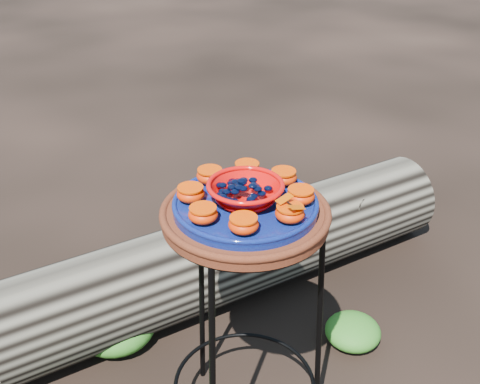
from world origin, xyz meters
TOP-DOWN VIEW (x-y plane):
  - plant_stand at (0.00, 0.00)m, footprint 0.44×0.44m
  - terracotta_saucer at (0.00, 0.00)m, footprint 0.40×0.40m
  - cobalt_plate at (0.00, 0.00)m, footprint 0.35×0.35m
  - red_bowl at (0.00, 0.00)m, footprint 0.17×0.17m
  - glass_gems at (0.00, 0.00)m, footprint 0.13×0.13m
  - orange_half_0 at (0.03, -0.13)m, footprint 0.07×0.07m
  - orange_half_1 at (0.10, -0.08)m, footprint 0.07×0.07m
  - orange_half_2 at (0.13, 0.01)m, footprint 0.07×0.07m
  - orange_half_3 at (0.08, 0.10)m, footprint 0.07×0.07m
  - orange_half_4 at (-0.01, 0.13)m, footprint 0.07×0.07m
  - orange_half_5 at (-0.10, 0.08)m, footprint 0.07×0.07m
  - orange_half_6 at (-0.13, -0.01)m, footprint 0.07×0.07m
  - orange_half_7 at (-0.08, -0.10)m, footprint 0.07×0.07m
  - butterfly at (0.03, -0.13)m, footprint 0.09×0.06m
  - driftwood_log at (0.34, 0.51)m, footprint 1.81×0.66m
  - foliage_right at (0.50, 0.03)m, footprint 0.19×0.19m
  - foliage_back at (-0.15, 0.53)m, footprint 0.27×0.27m

SIDE VIEW (x-z plane):
  - foliage_right at x=0.50m, z-range 0.00..0.10m
  - foliage_back at x=-0.15m, z-range 0.00..0.13m
  - driftwood_log at x=0.34m, z-range 0.00..0.33m
  - plant_stand at x=0.00m, z-range 0.00..0.70m
  - terracotta_saucer at x=0.00m, z-range 0.70..0.73m
  - cobalt_plate at x=0.00m, z-range 0.73..0.76m
  - orange_half_0 at x=0.03m, z-range 0.76..0.79m
  - orange_half_1 at x=0.10m, z-range 0.76..0.79m
  - orange_half_2 at x=0.13m, z-range 0.76..0.79m
  - orange_half_3 at x=0.08m, z-range 0.76..0.79m
  - orange_half_4 at x=-0.01m, z-range 0.76..0.79m
  - orange_half_5 at x=-0.10m, z-range 0.76..0.79m
  - orange_half_6 at x=-0.13m, z-range 0.76..0.79m
  - orange_half_7 at x=-0.08m, z-range 0.76..0.79m
  - red_bowl at x=0.00m, z-range 0.76..0.80m
  - butterfly at x=0.03m, z-range 0.79..0.81m
  - glass_gems at x=0.00m, z-range 0.80..0.83m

